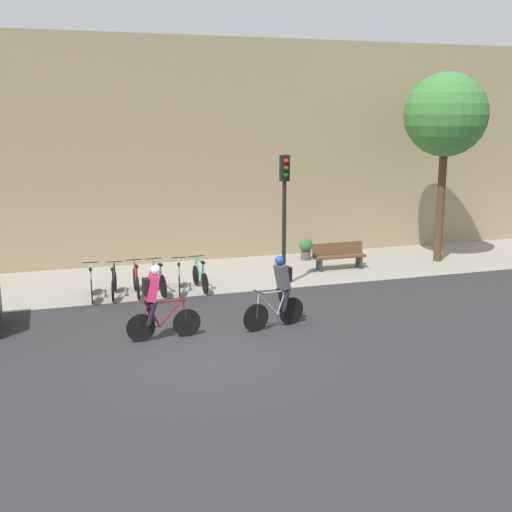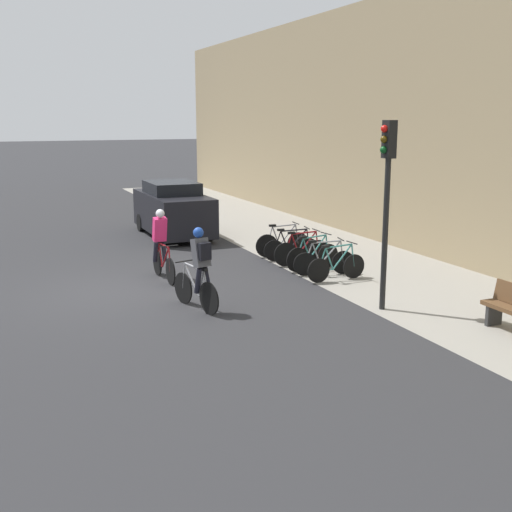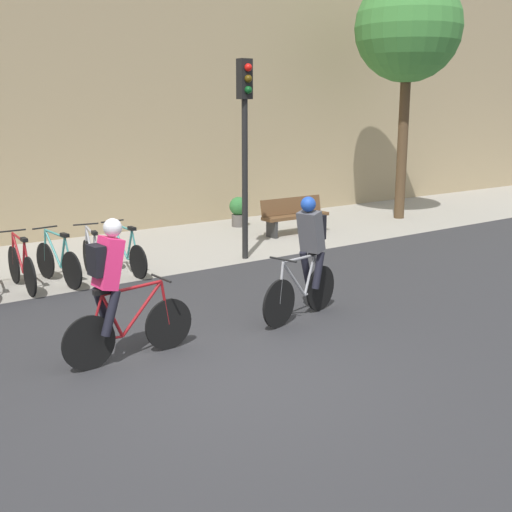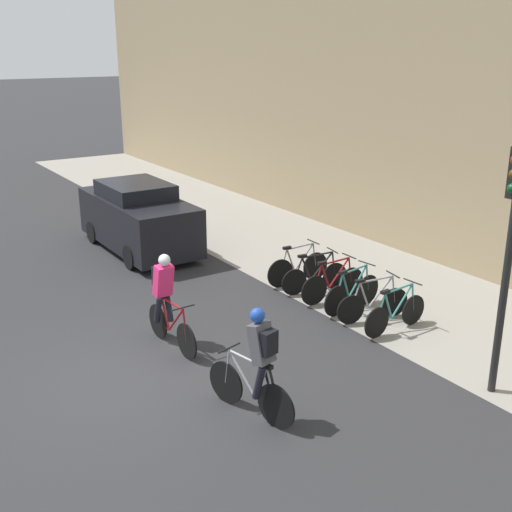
{
  "view_description": "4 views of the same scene",
  "coord_description": "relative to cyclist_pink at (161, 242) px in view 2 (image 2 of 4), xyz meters",
  "views": [
    {
      "loc": [
        -2.91,
        -12.94,
        5.12
      ],
      "look_at": [
        1.95,
        2.42,
        1.55
      ],
      "focal_mm": 45.0,
      "sensor_mm": 36.0,
      "label": 1
    },
    {
      "loc": [
        14.61,
        -2.81,
        4.02
      ],
      "look_at": [
        1.71,
        2.69,
        0.97
      ],
      "focal_mm": 45.0,
      "sensor_mm": 36.0,
      "label": 2
    },
    {
      "loc": [
        -3.81,
        -5.7,
        3.01
      ],
      "look_at": [
        1.55,
        1.64,
        0.92
      ],
      "focal_mm": 45.0,
      "sensor_mm": 36.0,
      "label": 3
    },
    {
      "loc": [
        9.15,
        -3.44,
        5.35
      ],
      "look_at": [
        -0.7,
        3.07,
        1.44
      ],
      "focal_mm": 45.0,
      "sensor_mm": 36.0,
      "label": 4
    }
  ],
  "objects": [
    {
      "name": "traffic_light_pole",
      "position": [
        4.45,
        3.61,
        1.77
      ],
      "size": [
        0.26,
        0.3,
        3.95
      ],
      "color": "black",
      "rests_on": "ground"
    },
    {
      "name": "parked_bike_4",
      "position": [
        1.3,
        3.96,
        -0.56
      ],
      "size": [
        0.48,
        1.63,
        0.94
      ],
      "color": "black",
      "rests_on": "ground"
    },
    {
      "name": "parked_bike_3",
      "position": [
        0.67,
        3.96,
        -0.55
      ],
      "size": [
        0.46,
        1.65,
        0.96
      ],
      "color": "black",
      "rests_on": "ground"
    },
    {
      "name": "parked_bike_5",
      "position": [
        1.93,
        3.96,
        -0.56
      ],
      "size": [
        0.46,
        1.66,
        0.94
      ],
      "color": "black",
      "rests_on": "ground"
    },
    {
      "name": "cyclist_pink",
      "position": [
        0.0,
        0.0,
        0.0
      ],
      "size": [
        1.75,
        0.46,
        1.77
      ],
      "color": "black",
      "rests_on": "ground"
    },
    {
      "name": "parked_bike_1",
      "position": [
        -0.59,
        3.96,
        -0.56
      ],
      "size": [
        0.46,
        1.64,
        0.94
      ],
      "color": "black",
      "rests_on": "ground"
    },
    {
      "name": "cyclist_grey",
      "position": [
        3.03,
        0.02,
        0.0
      ],
      "size": [
        1.68,
        0.59,
        1.79
      ],
      "color": "black",
      "rests_on": "ground"
    },
    {
      "name": "parked_car",
      "position": [
        -5.67,
        1.93,
        -0.05
      ],
      "size": [
        4.3,
        1.84,
        1.85
      ],
      "color": "black",
      "rests_on": "ground"
    },
    {
      "name": "parked_bike_0",
      "position": [
        -1.22,
        3.96,
        -0.54
      ],
      "size": [
        0.46,
        1.67,
        0.97
      ],
      "color": "black",
      "rests_on": "ground"
    },
    {
      "name": "ground",
      "position": [
        0.85,
        -1.19,
        -0.95
      ],
      "size": [
        200.0,
        200.0,
        0.0
      ],
      "primitive_type": "plane",
      "color": "#2B2B2D"
    },
    {
      "name": "parked_bike_2",
      "position": [
        0.04,
        3.96,
        -0.55
      ],
      "size": [
        0.46,
        1.67,
        0.97
      ],
      "color": "black",
      "rests_on": "ground"
    },
    {
      "name": "building_facade",
      "position": [
        0.85,
        8.11,
        2.9
      ],
      "size": [
        44.0,
        0.6,
        7.69
      ],
      "primitive_type": "cube",
      "color": "#9E8966",
      "rests_on": "ground"
    },
    {
      "name": "kerb_strip",
      "position": [
        0.85,
        5.56,
        -0.94
      ],
      "size": [
        44.0,
        4.5,
        0.01
      ],
      "primitive_type": "cube",
      "color": "gray",
      "rests_on": "ground"
    }
  ]
}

